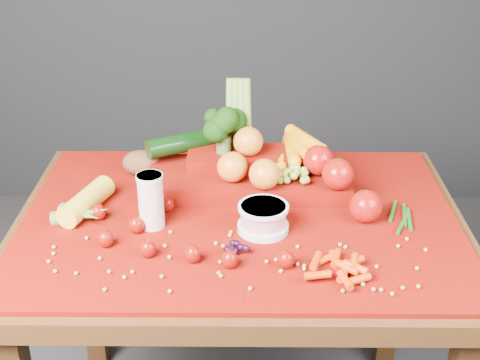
{
  "coord_description": "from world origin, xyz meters",
  "views": [
    {
      "loc": [
        0.01,
        -1.41,
        1.58
      ],
      "look_at": [
        0.0,
        0.02,
        0.85
      ],
      "focal_mm": 50.0,
      "sensor_mm": 36.0,
      "label": 1
    }
  ],
  "objects_px": {
    "table": "(240,253)",
    "milk_glass": "(151,199)",
    "yogurt_bowl": "(263,217)",
    "produce_mound": "(258,166)"
  },
  "relations": [
    {
      "from": "table",
      "to": "yogurt_bowl",
      "type": "height_order",
      "value": "yogurt_bowl"
    },
    {
      "from": "table",
      "to": "milk_glass",
      "type": "relative_size",
      "value": 8.16
    },
    {
      "from": "milk_glass",
      "to": "produce_mound",
      "type": "relative_size",
      "value": 0.23
    },
    {
      "from": "milk_glass",
      "to": "yogurt_bowl",
      "type": "xyz_separation_m",
      "value": [
        0.26,
        -0.02,
        -0.04
      ]
    },
    {
      "from": "table",
      "to": "milk_glass",
      "type": "height_order",
      "value": "milk_glass"
    },
    {
      "from": "table",
      "to": "yogurt_bowl",
      "type": "distance_m",
      "value": 0.17
    },
    {
      "from": "yogurt_bowl",
      "to": "produce_mound",
      "type": "height_order",
      "value": "produce_mound"
    },
    {
      "from": "table",
      "to": "produce_mound",
      "type": "relative_size",
      "value": 1.85
    },
    {
      "from": "yogurt_bowl",
      "to": "milk_glass",
      "type": "bearing_deg",
      "value": 176.05
    },
    {
      "from": "milk_glass",
      "to": "yogurt_bowl",
      "type": "bearing_deg",
      "value": -3.95
    }
  ]
}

